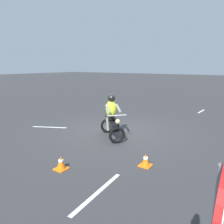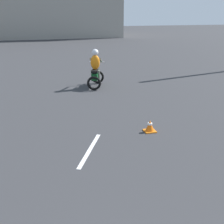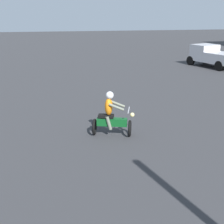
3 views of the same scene
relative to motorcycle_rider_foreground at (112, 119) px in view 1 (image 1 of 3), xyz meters
name	(u,v)px [view 1 (image 1 of 3)]	position (x,y,z in m)	size (l,w,h in m)	color
ground_plane	(117,132)	(-0.74, -0.22, -0.73)	(120.00, 120.00, 0.00)	#333335
motorcycle_rider_foreground	(112,119)	(0.00, 0.00, 0.00)	(1.36, 1.46, 1.66)	black
traffic_cone_mid_center	(61,163)	(2.94, 0.37, -0.55)	(0.32, 0.32, 0.37)	orange
traffic_cone_mid_left	(146,160)	(1.50, 2.14, -0.56)	(0.32, 0.32, 0.34)	orange
lane_stripe_e	(98,192)	(3.25, 1.84, -0.72)	(0.10, 1.85, 0.01)	silver
lane_stripe_w	(201,111)	(-6.99, 1.75, -0.72)	(0.10, 1.24, 0.01)	silver
lane_stripe_sw	(110,110)	(-4.26, -3.03, -0.72)	(0.10, 1.21, 0.01)	silver
lane_stripe_se	(49,127)	(0.42, -3.08, -0.72)	(0.10, 1.55, 0.01)	silver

